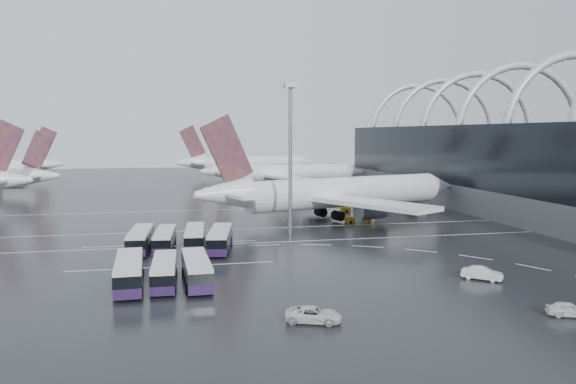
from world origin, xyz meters
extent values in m
plane|color=black|center=(0.00, 0.00, 0.00)|extent=(420.00, 420.00, 0.00)
cube|color=#5B5D60|center=(62.00, 20.00, 3.00)|extent=(42.00, 160.00, 6.00)
cube|color=black|center=(62.00, 20.00, 13.00)|extent=(42.00, 160.00, 14.00)
torus|color=silver|center=(58.00, 9.00, 18.00)|extent=(33.80, 1.80, 33.80)
torus|color=silver|center=(58.00, 28.00, 18.00)|extent=(33.80, 1.80, 33.80)
torus|color=silver|center=(58.00, 47.00, 18.00)|extent=(33.80, 1.80, 33.80)
torus|color=silver|center=(58.00, 66.00, 18.00)|extent=(33.80, 1.80, 33.80)
torus|color=silver|center=(58.00, 85.00, 18.00)|extent=(33.80, 1.80, 33.80)
cube|color=white|center=(0.00, -2.00, 0.01)|extent=(120.00, 0.25, 0.01)
cube|color=white|center=(0.00, 12.00, 0.01)|extent=(120.00, 0.25, 0.01)
cube|color=white|center=(0.00, 40.00, 0.01)|extent=(120.00, 0.25, 0.01)
cube|color=white|center=(-24.00, -16.00, 0.01)|extent=(28.00, 0.25, 0.01)
cube|color=white|center=(-24.00, 0.00, 0.01)|extent=(28.00, 0.25, 0.01)
cylinder|color=white|center=(12.77, 21.21, 5.62)|extent=(45.84, 19.62, 6.39)
cone|color=white|center=(37.91, 28.94, 5.62)|extent=(8.19, 8.05, 6.39)
cone|color=white|center=(-14.47, 12.84, 6.72)|extent=(12.40, 9.34, 6.39)
cube|color=#4E1762|center=(-13.42, 13.16, 14.87)|extent=(10.33, 3.75, 13.54)
cube|color=white|center=(-12.36, 13.48, 6.72)|extent=(10.56, 20.40, 0.55)
cube|color=white|center=(12.61, 6.76, 4.96)|extent=(20.12, 27.81, 0.88)
cube|color=white|center=(4.52, 33.08, 4.96)|extent=(10.12, 28.11, 0.88)
cylinder|color=gray|center=(14.64, 11.42, 2.97)|extent=(6.89, 5.36, 3.74)
cylinder|color=gray|center=(8.81, 30.36, 2.97)|extent=(6.89, 5.36, 3.74)
cube|color=black|center=(8.56, 19.92, 1.21)|extent=(14.70, 10.62, 2.42)
cylinder|color=white|center=(14.78, 88.72, 4.96)|extent=(39.44, 7.20, 5.65)
cone|color=white|center=(37.31, 89.62, 4.96)|extent=(6.06, 5.87, 5.65)
cone|color=white|center=(-9.69, 87.75, 5.94)|extent=(9.95, 6.03, 5.65)
cube|color=#4E1762|center=(-8.72, 87.79, 13.14)|extent=(9.39, 0.96, 11.97)
cube|color=white|center=(-7.74, 87.83, 5.94)|extent=(5.07, 17.68, 0.49)
cube|color=white|center=(11.37, 76.41, 4.38)|extent=(12.60, 25.26, 0.78)
cube|color=white|center=(10.41, 100.73, 4.38)|extent=(10.83, 25.14, 0.78)
cylinder|color=gray|center=(14.16, 79.93, 2.63)|extent=(5.48, 3.52, 3.31)
cylinder|color=gray|center=(13.46, 97.44, 2.63)|extent=(5.48, 3.52, 3.31)
cube|color=black|center=(10.89, 88.57, 1.07)|extent=(11.92, 6.69, 2.14)
cylinder|color=white|center=(9.47, 136.38, 5.52)|extent=(42.42, 15.61, 6.28)
cone|color=white|center=(33.14, 141.85, 5.52)|extent=(7.74, 7.58, 6.28)
cone|color=white|center=(-16.30, 130.41, 6.60)|extent=(11.96, 8.56, 6.28)
cube|color=#4E1762|center=(-15.25, 130.65, 14.61)|extent=(10.31, 2.98, 13.31)
cube|color=white|center=(-14.19, 130.90, 6.60)|extent=(9.14, 20.08, 0.54)
cube|color=white|center=(8.30, 122.22, 4.87)|extent=(18.32, 27.73, 0.87)
cube|color=white|center=(2.20, 148.58, 4.87)|extent=(8.06, 27.20, 0.87)
cylinder|color=gray|center=(10.61, 126.64, 2.92)|extent=(6.63, 4.93, 3.68)
cylinder|color=gray|center=(6.22, 145.62, 2.92)|extent=(6.63, 4.93, 3.68)
cube|color=black|center=(5.25, 135.40, 1.19)|extent=(14.22, 9.68, 2.38)
cone|color=white|center=(-62.77, 55.74, 6.67)|extent=(11.19, 6.81, 6.34)
cube|color=#4E1762|center=(-63.86, 55.79, 14.75)|extent=(10.55, 1.11, 13.44)
cube|color=white|center=(-64.95, 55.84, 6.67)|extent=(5.77, 19.87, 0.55)
cone|color=white|center=(-60.12, 79.76, 5.91)|extent=(10.30, 6.74, 5.62)
cube|color=#4E1762|center=(-61.08, 79.88, 13.09)|extent=(9.34, 1.69, 11.92)
cube|color=white|center=(-62.04, 79.99, 5.91)|extent=(6.42, 17.84, 0.48)
cone|color=white|center=(-69.08, 131.54, 6.43)|extent=(11.63, 8.26, 6.12)
cube|color=#4E1762|center=(-70.11, 131.31, 14.24)|extent=(10.06, 2.82, 12.97)
cube|color=white|center=(-71.14, 131.08, 6.43)|extent=(8.75, 19.57, 0.53)
cube|color=#22123A|center=(-28.70, -4.15, 0.90)|extent=(3.79, 13.23, 1.10)
cube|color=black|center=(-28.70, -4.15, 2.11)|extent=(3.83, 12.97, 1.31)
cube|color=silver|center=(-28.70, -4.15, 2.99)|extent=(3.79, 13.23, 0.45)
cylinder|color=black|center=(-27.59, -8.41, 0.50)|extent=(0.42, 1.03, 1.00)
cylinder|color=black|center=(-30.38, -8.22, 0.50)|extent=(0.42, 1.03, 1.00)
cylinder|color=black|center=(-27.02, -0.07, 0.50)|extent=(0.42, 1.03, 1.00)
cylinder|color=black|center=(-29.81, 0.12, 0.50)|extent=(0.42, 1.03, 1.00)
cube|color=#22123A|center=(-25.01, -4.24, 0.84)|extent=(3.67, 12.38, 1.03)
cube|color=black|center=(-25.01, -4.24, 1.97)|extent=(3.71, 12.14, 1.22)
cube|color=silver|center=(-25.01, -4.24, 2.79)|extent=(3.67, 12.38, 0.42)
cylinder|color=black|center=(-24.01, -8.24, 0.47)|extent=(0.40, 0.96, 0.94)
cylinder|color=black|center=(-26.62, -8.03, 0.47)|extent=(0.40, 0.96, 0.94)
cylinder|color=black|center=(-23.40, -0.45, 0.47)|extent=(0.40, 0.96, 0.94)
cylinder|color=black|center=(-26.00, -0.25, 0.47)|extent=(0.40, 0.96, 0.94)
cube|color=#22123A|center=(-20.33, -3.67, 0.88)|extent=(3.78, 12.89, 1.08)
cube|color=black|center=(-20.33, -3.67, 2.05)|extent=(3.82, 12.64, 1.27)
cube|color=silver|center=(-20.33, -3.67, 2.91)|extent=(3.78, 12.89, 0.44)
cylinder|color=black|center=(-19.28, -7.83, 0.49)|extent=(0.41, 1.00, 0.98)
cylinder|color=black|center=(-22.00, -7.63, 0.49)|extent=(0.41, 1.00, 0.98)
cylinder|color=black|center=(-18.67, 0.28, 0.49)|extent=(0.41, 1.00, 0.98)
cylinder|color=black|center=(-21.39, 0.49, 0.49)|extent=(0.41, 1.00, 0.98)
cube|color=#22123A|center=(-16.57, -6.45, 0.92)|extent=(5.17, 13.57, 1.12)
cube|color=black|center=(-16.57, -6.45, 2.14)|extent=(5.19, 13.32, 1.33)
cube|color=silver|center=(-16.57, -6.45, 3.04)|extent=(5.17, 13.57, 0.46)
cylinder|color=black|center=(-15.90, -10.87, 0.51)|extent=(0.53, 1.07, 1.02)
cylinder|color=black|center=(-18.70, -10.39, 0.51)|extent=(0.53, 1.07, 1.02)
cylinder|color=black|center=(-14.45, -2.51, 0.51)|extent=(0.53, 1.07, 1.02)
cylinder|color=black|center=(-17.25, -2.02, 0.51)|extent=(0.53, 1.07, 1.02)
cube|color=#22123A|center=(-28.96, -25.22, 0.94)|extent=(3.54, 13.65, 1.15)
cube|color=black|center=(-28.96, -25.22, 2.19)|extent=(3.59, 13.38, 1.35)
cube|color=silver|center=(-28.96, -25.22, 3.10)|extent=(3.54, 13.65, 0.47)
cylinder|color=black|center=(-27.35, -29.50, 0.52)|extent=(0.40, 1.06, 1.04)
cylinder|color=black|center=(-30.25, -29.61, 0.52)|extent=(0.40, 1.06, 1.04)
cylinder|color=black|center=(-27.68, -20.83, 0.52)|extent=(0.40, 1.06, 1.04)
cylinder|color=black|center=(-30.58, -20.95, 0.52)|extent=(0.40, 1.06, 1.04)
cube|color=#22123A|center=(-24.90, -25.12, 0.84)|extent=(3.07, 12.22, 1.03)
cube|color=black|center=(-24.90, -25.12, 1.96)|extent=(3.12, 11.97, 1.21)
cube|color=silver|center=(-24.90, -25.12, 2.78)|extent=(3.07, 12.22, 0.42)
cylinder|color=black|center=(-23.72, -29.04, 0.47)|extent=(0.35, 0.94, 0.93)
cylinder|color=black|center=(-26.32, -28.96, 0.47)|extent=(0.35, 0.94, 0.93)
cylinder|color=black|center=(-23.49, -21.27, 0.47)|extent=(0.35, 0.94, 0.93)
cylinder|color=black|center=(-26.09, -21.20, 0.47)|extent=(0.35, 0.94, 0.93)
cube|color=#22123A|center=(-21.09, -25.37, 0.89)|extent=(3.27, 12.88, 1.08)
cube|color=black|center=(-21.09, -25.37, 2.07)|extent=(3.32, 12.63, 1.28)
cube|color=silver|center=(-21.09, -25.37, 2.93)|extent=(3.27, 12.88, 0.44)
cylinder|color=black|center=(-19.59, -29.42, 0.49)|extent=(0.38, 0.99, 0.98)
cylinder|color=black|center=(-22.32, -29.51, 0.49)|extent=(0.38, 0.99, 0.98)
cylinder|color=black|center=(-19.86, -21.24, 0.49)|extent=(0.38, 0.99, 0.98)
cylinder|color=black|center=(-22.59, -21.33, 0.49)|extent=(0.38, 0.99, 0.98)
imported|color=white|center=(-10.77, -41.90, 0.76)|extent=(5.97, 4.18, 1.51)
imported|color=white|center=(14.43, -45.46, 0.72)|extent=(4.57, 3.25, 1.45)
imported|color=white|center=(13.61, -30.94, 0.80)|extent=(4.82, 4.46, 1.61)
cylinder|color=gray|center=(-3.12, 4.49, 13.05)|extent=(0.65, 0.65, 26.11)
cube|color=gray|center=(-3.12, 4.49, 26.39)|extent=(2.05, 2.05, 0.75)
cube|color=silver|center=(-3.12, 4.49, 26.11)|extent=(1.86, 1.86, 0.37)
cube|color=#B08017|center=(16.59, 18.18, 0.65)|extent=(2.37, 1.40, 1.29)
cube|color=slate|center=(23.12, 31.20, 0.58)|extent=(2.14, 1.27, 1.17)
cube|color=#B08017|center=(11.63, 15.26, 0.53)|extent=(1.94, 1.15, 1.06)
cube|color=slate|center=(31.84, 25.31, 0.57)|extent=(2.09, 1.23, 1.14)
cube|color=#B08017|center=(15.41, 29.97, 0.58)|extent=(2.14, 1.26, 1.17)
camera|label=1|loc=(-23.91, -92.53, 18.09)|focal=35.00mm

